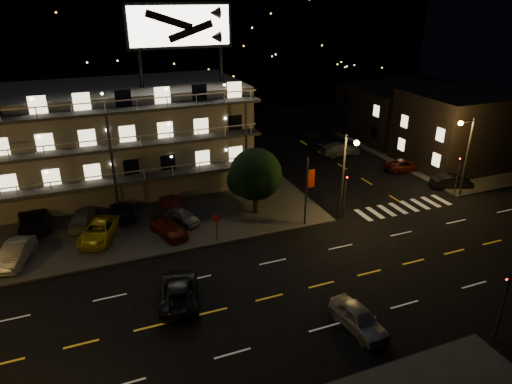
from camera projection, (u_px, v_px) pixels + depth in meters
name	position (u px, v px, depth m)	size (l,w,h in m)	color
ground	(296.00, 291.00, 31.44)	(140.00, 140.00, 0.00)	black
curb_nw	(72.00, 206.00, 43.68)	(44.00, 24.00, 0.15)	#343431
curb_ne	(436.00, 152.00, 58.59)	(16.00, 24.00, 0.15)	#343431
motel	(105.00, 138.00, 46.24)	(28.00, 13.80, 18.10)	gray
side_bldg_front	(466.00, 128.00, 53.51)	(14.06, 10.00, 8.50)	black
side_bldg_back	(400.00, 112.00, 64.01)	(14.06, 12.00, 7.00)	black
hill_backdrop	(102.00, 36.00, 83.29)	(120.00, 25.00, 24.00)	black
streetlight_nc	(346.00, 170.00, 39.08)	(0.44, 1.92, 8.00)	#2D2D30
streetlight_ne	(465.00, 150.00, 44.01)	(1.92, 0.44, 8.00)	#2D2D30
signal_nw	(345.00, 192.00, 40.69)	(0.20, 0.27, 4.60)	#2D2D30
signal_sw	(503.00, 302.00, 26.23)	(0.20, 0.27, 4.60)	#2D2D30
signal_ne	(458.00, 172.00, 45.09)	(0.27, 0.20, 4.60)	#2D2D30
banner_north	(307.00, 190.00, 38.93)	(0.83, 0.16, 6.40)	#2D2D30
stop_sign	(217.00, 223.00, 37.03)	(0.91, 0.11, 2.61)	#2D2D30
tree	(255.00, 176.00, 40.78)	(4.93, 4.74, 6.20)	black
lot_car_1	(15.00, 253.00, 34.25)	(1.60, 4.59, 1.51)	gray
lot_car_2	(99.00, 231.00, 37.54)	(2.39, 5.18, 1.44)	gold
lot_car_3	(168.00, 228.00, 38.19)	(1.75, 4.31, 1.25)	#54150C
lot_car_4	(183.00, 216.00, 40.31)	(1.50, 3.72, 1.27)	gray
lot_car_6	(33.00, 219.00, 39.42)	(2.47, 5.36, 1.49)	black
lot_car_7	(83.00, 218.00, 39.82)	(1.89, 4.66, 1.35)	gray
lot_car_8	(123.00, 211.00, 41.06)	(1.69, 4.19, 1.43)	black
lot_car_9	(173.00, 204.00, 42.56)	(1.38, 3.96, 1.30)	#54150C
side_car_0	(452.00, 182.00, 47.74)	(1.48, 4.25, 1.40)	black
side_car_1	(405.00, 165.00, 52.46)	(2.18, 4.72, 1.31)	#54150C
side_car_2	(340.00, 149.00, 57.50)	(2.16, 5.32, 1.55)	gray
side_car_3	(313.00, 133.00, 64.23)	(1.77, 4.39, 1.50)	black
road_car_east	(359.00, 318.00, 27.66)	(1.77, 4.39, 1.50)	gray
road_car_west	(179.00, 291.00, 30.19)	(2.50, 5.43, 1.51)	black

